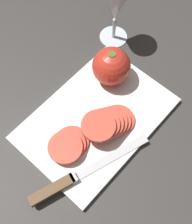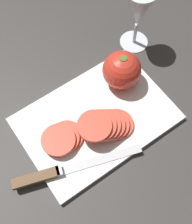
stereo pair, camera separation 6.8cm
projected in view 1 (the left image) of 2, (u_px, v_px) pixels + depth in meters
ground_plane at (107, 88)px, 0.76m from camera, size 3.00×3.00×0.00m
cutting_board at (96, 119)px, 0.72m from camera, size 0.34×0.23×0.01m
wine_glass at (116, 6)px, 0.73m from camera, size 0.07×0.07×0.17m
whole_tomato at (111, 66)px, 0.72m from camera, size 0.09×0.09×0.09m
knife at (65, 183)px, 0.64m from camera, size 0.27×0.11×0.01m
tomato_slice_stack_near at (69, 144)px, 0.67m from camera, size 0.10×0.08×0.02m
tomato_slice_stack_far at (109, 123)px, 0.68m from camera, size 0.13×0.09×0.04m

